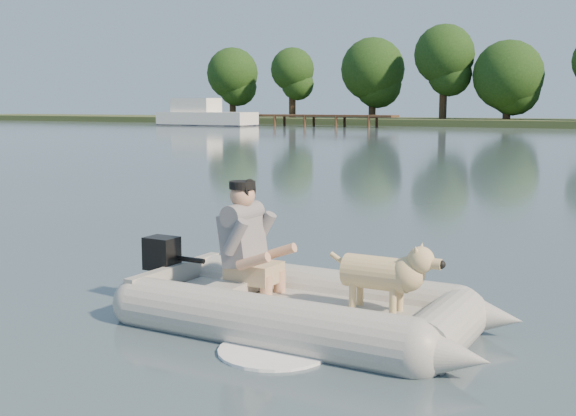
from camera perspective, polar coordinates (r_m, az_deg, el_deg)
The scene contains 7 objects.
water at distance 6.81m, azimuth -7.22°, elevation -8.37°, with size 160.00×160.00×0.00m, color slate.
dock at distance 64.61m, azimuth 0.90°, elevation 6.94°, with size 18.00×2.00×1.04m, color #4C331E, non-canonical shape.
dinghy at distance 6.26m, azimuth 1.53°, elevation -4.42°, with size 4.26×2.62×1.34m, color #969691, non-canonical shape.
man at distance 6.60m, azimuth -3.45°, elevation -2.18°, with size 0.70×0.60×1.04m, color slate, non-canonical shape.
dog at distance 6.07m, azimuth 7.00°, elevation -5.56°, with size 0.90×0.32×0.60m, color tan, non-canonical shape.
outboard_motor at distance 7.18m, azimuth -9.91°, elevation -5.09°, with size 0.40×0.28×0.76m, color black, non-canonical shape.
cabin_cruiser at distance 66.06m, azimuth -6.45°, elevation 7.54°, with size 9.51×3.40×2.94m, color white, non-canonical shape.
Camera 1 is at (3.83, -5.30, 1.93)m, focal length 45.00 mm.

